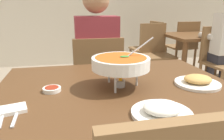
# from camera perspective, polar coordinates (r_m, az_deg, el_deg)

# --- Properties ---
(dining_table_main) EXTENTS (1.26, 0.99, 0.74)m
(dining_table_main) POSITION_cam_1_polar(r_m,az_deg,el_deg) (1.18, 1.53, -9.02)
(dining_table_main) COLOR #51331C
(dining_table_main) RESTS_ON ground_plane
(chair_diner_main) EXTENTS (0.44, 0.44, 0.90)m
(chair_diner_main) POSITION_cam_1_polar(r_m,az_deg,el_deg) (1.94, -3.88, -2.64)
(chair_diner_main) COLOR brown
(chair_diner_main) RESTS_ON ground_plane
(diner_main) EXTENTS (0.40, 0.45, 1.31)m
(diner_main) POSITION_cam_1_polar(r_m,az_deg,el_deg) (1.91, -4.16, 4.39)
(diner_main) COLOR #2D2D38
(diner_main) RESTS_ON ground_plane
(curry_bowl) EXTENTS (0.33, 0.30, 0.26)m
(curry_bowl) POSITION_cam_1_polar(r_m,az_deg,el_deg) (1.11, 2.29, 1.85)
(curry_bowl) COLOR silver
(curry_bowl) RESTS_ON dining_table_main
(rice_plate) EXTENTS (0.24, 0.24, 0.06)m
(rice_plate) POSITION_cam_1_polar(r_m,az_deg,el_deg) (0.87, 13.11, -10.48)
(rice_plate) COLOR white
(rice_plate) RESTS_ON dining_table_main
(appetizer_plate) EXTENTS (0.24, 0.24, 0.06)m
(appetizer_plate) POSITION_cam_1_polar(r_m,az_deg,el_deg) (1.25, 21.77, -2.80)
(appetizer_plate) COLOR white
(appetizer_plate) RESTS_ON dining_table_main
(sauce_dish) EXTENTS (0.09, 0.09, 0.02)m
(sauce_dish) POSITION_cam_1_polar(r_m,az_deg,el_deg) (1.12, -15.70, -4.92)
(sauce_dish) COLOR white
(sauce_dish) RESTS_ON dining_table_main
(napkin_folded) EXTENTS (0.14, 0.11, 0.02)m
(napkin_folded) POSITION_cam_1_polar(r_m,az_deg,el_deg) (0.97, -25.35, -9.55)
(napkin_folded) COLOR white
(napkin_folded) RESTS_ON dining_table_main
(fork_utensil) EXTENTS (0.03, 0.17, 0.01)m
(fork_utensil) POSITION_cam_1_polar(r_m,az_deg,el_deg) (0.94, -27.19, -11.10)
(fork_utensil) COLOR silver
(fork_utensil) RESTS_ON dining_table_main
(spoon_utensil) EXTENTS (0.02, 0.17, 0.01)m
(spoon_utensil) POSITION_cam_1_polar(r_m,az_deg,el_deg) (0.92, -24.15, -11.07)
(spoon_utensil) COLOR silver
(spoon_utensil) RESTS_ON dining_table_main
(dining_table_far) EXTENTS (1.00, 0.80, 0.74)m
(dining_table_far) POSITION_cam_1_polar(r_m,az_deg,el_deg) (3.57, 22.29, 6.63)
(dining_table_far) COLOR brown
(dining_table_far) RESTS_ON ground_plane
(chair_bg_left) EXTENTS (0.48, 0.48, 0.90)m
(chair_bg_left) POSITION_cam_1_polar(r_m,az_deg,el_deg) (3.13, 26.57, 3.07)
(chair_bg_left) COLOR brown
(chair_bg_left) RESTS_ON ground_plane
(chair_bg_right) EXTENTS (0.48, 0.48, 0.90)m
(chair_bg_right) POSITION_cam_1_polar(r_m,az_deg,el_deg) (3.82, 10.04, 6.72)
(chair_bg_right) COLOR brown
(chair_bg_right) RESTS_ON ground_plane
(chair_bg_corner) EXTENTS (0.46, 0.46, 0.90)m
(chair_bg_corner) POSITION_cam_1_polar(r_m,az_deg,el_deg) (4.06, 18.52, 6.70)
(chair_bg_corner) COLOR brown
(chair_bg_corner) RESTS_ON ground_plane
(chair_bg_window) EXTENTS (0.45, 0.45, 0.90)m
(chair_bg_window) POSITION_cam_1_polar(r_m,az_deg,el_deg) (3.36, 11.36, 5.30)
(chair_bg_window) COLOR brown
(chair_bg_window) RESTS_ON ground_plane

